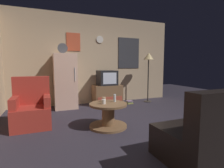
% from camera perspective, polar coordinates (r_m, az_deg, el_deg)
% --- Properties ---
extents(ground_plane, '(12.00, 12.00, 0.00)m').
position_cam_1_polar(ground_plane, '(3.39, 6.53, -14.20)').
color(ground_plane, '#2D2833').
extents(wall_with_art, '(5.20, 0.12, 2.70)m').
position_cam_1_polar(wall_with_art, '(5.47, -5.55, 7.93)').
color(wall_with_art, tan).
rests_on(wall_with_art, ground_plane).
extents(fridge, '(0.60, 0.62, 1.77)m').
position_cam_1_polar(fridge, '(4.91, -15.33, 0.96)').
color(fridge, beige).
rests_on(fridge, ground_plane).
extents(tv_stand, '(0.84, 0.53, 0.59)m').
position_cam_1_polar(tv_stand, '(5.24, -1.62, -3.57)').
color(tv_stand, brown).
rests_on(tv_stand, ground_plane).
extents(crt_tv, '(0.54, 0.51, 0.44)m').
position_cam_1_polar(crt_tv, '(5.17, -1.70, 2.08)').
color(crt_tv, black).
rests_on(crt_tv, tv_stand).
extents(standing_lamp, '(0.32, 0.32, 1.59)m').
position_cam_1_polar(standing_lamp, '(5.66, 12.08, 7.81)').
color(standing_lamp, '#332D28').
rests_on(standing_lamp, ground_plane).
extents(coffee_table, '(0.72, 0.72, 0.46)m').
position_cam_1_polar(coffee_table, '(3.34, -1.29, -10.32)').
color(coffee_table, brown).
rests_on(coffee_table, ground_plane).
extents(wine_glass, '(0.05, 0.05, 0.15)m').
position_cam_1_polar(wine_glass, '(3.41, 0.87, -4.69)').
color(wine_glass, silver).
rests_on(wine_glass, coffee_table).
extents(mug_ceramic_white, '(0.08, 0.08, 0.09)m').
position_cam_1_polar(mug_ceramic_white, '(3.22, -2.80, -5.88)').
color(mug_ceramic_white, silver).
rests_on(mug_ceramic_white, coffee_table).
extents(mug_ceramic_tan, '(0.08, 0.08, 0.09)m').
position_cam_1_polar(mug_ceramic_tan, '(3.43, -2.72, -5.14)').
color(mug_ceramic_tan, tan).
rests_on(mug_ceramic_tan, coffee_table).
extents(armchair, '(0.68, 0.68, 0.96)m').
position_cam_1_polar(armchair, '(3.70, -25.09, -7.56)').
color(armchair, '#A52D23').
rests_on(armchair, ground_plane).
extents(book_stack, '(0.19, 0.18, 0.10)m').
position_cam_1_polar(book_stack, '(5.39, 5.79, -6.04)').
color(book_stack, olive).
rests_on(book_stack, ground_plane).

